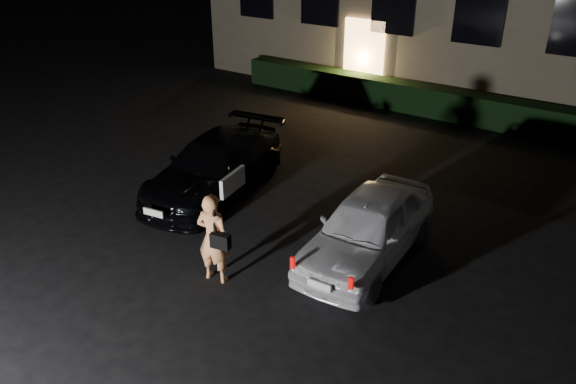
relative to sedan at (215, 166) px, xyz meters
The scene contains 5 objects.
ground 4.12m from the sedan, 45.04° to the right, with size 80.00×80.00×0.00m, color black.
hedge 8.15m from the sedan, 69.31° to the left, with size 15.00×0.70×0.85m, color black.
sedan is the anchor object (origin of this frame).
hatch 3.99m from the sedan, ahead, with size 1.59×3.63×1.22m.
man 3.33m from the sedan, 49.11° to the right, with size 0.71×0.49×1.60m.
Camera 1 is at (4.72, -5.40, 5.63)m, focal length 35.00 mm.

